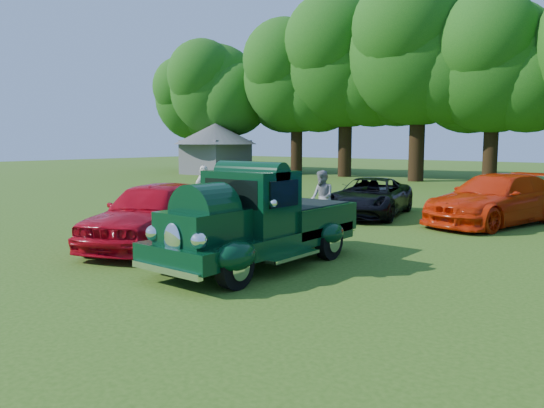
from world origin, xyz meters
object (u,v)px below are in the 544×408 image
Objects in this scene: spectator_pink at (265,195)px; gazebo at (215,143)px; hero_pickup at (259,224)px; back_car_lime at (241,184)px; red_convertible at (155,213)px; spectator_white at (203,190)px; back_car_black at (370,197)px; spectator_grey at (322,197)px; back_car_orange at (496,199)px.

spectator_pink is 25.67m from gazebo.
hero_pickup is at bearing -55.31° from spectator_pink.
back_car_lime is at bearing 133.98° from spectator_pink.
back_car_lime is (-5.54, 9.28, -0.14)m from red_convertible.
red_convertible is 5.41m from spectator_white.
back_car_black is 5.75m from spectator_white.
hero_pickup is 30.53m from gazebo.
spectator_white is 0.27× the size of gazebo.
back_car_lime is 7.24m from back_car_black.
back_car_black is at bearing 101.89° from hero_pickup.
spectator_grey is at bearing -109.28° from back_car_black.
back_car_black is (7.12, -1.30, -0.02)m from back_car_lime.
spectator_pink is (-1.36, -4.03, 0.31)m from back_car_black.
red_convertible is 1.16× the size of back_car_lime.
red_convertible is 1.01× the size of back_car_black.
spectator_pink is 1.15× the size of spectator_grey.
red_convertible is at bearing -106.07° from back_car_orange.
back_car_orange is 9.48m from spectator_white.
back_car_orange is 27.34m from gazebo.
spectator_white is at bearing -135.94° from spectator_grey.
red_convertible is at bearing -96.42° from spectator_pink.
back_car_black is 2.43× the size of spectator_pink.
gazebo is (-24.33, 12.36, 1.63)m from back_car_orange.
spectator_pink is 3.26m from spectator_white.
back_car_orange is 5.36m from spectator_grey.
back_car_orange is at bearing -2.73° from back_car_black.
back_car_lime is 0.76× the size of back_car_orange.
spectator_grey is (6.86, -3.91, 0.16)m from back_car_lime.
spectator_white reaches higher than back_car_black.
back_car_orange reaches higher than back_car_lime.
spectator_grey reaches higher than back_car_lime.
hero_pickup is at bearing -37.38° from spectator_grey.
spectator_white reaches higher than back_car_lime.
red_convertible is at bearing -114.79° from back_car_black.
back_car_black is at bearing 68.05° from spectator_pink.
spectator_white reaches higher than red_convertible.
spectator_grey is (1.10, 1.42, -0.13)m from spectator_pink.
red_convertible is at bearing -158.54° from spectator_white.
gazebo is (-18.83, 21.10, 1.59)m from red_convertible.
red_convertible is 0.74× the size of gazebo.
hero_pickup reaches higher than spectator_white.
gazebo is (-22.08, 21.02, 1.55)m from hero_pickup.
spectator_grey reaches higher than red_convertible.
red_convertible reaches higher than back_car_orange.
spectator_pink is (0.22, 3.96, 0.16)m from red_convertible.
back_car_orange is at bearing -26.94° from gazebo.
spectator_grey reaches higher than back_car_orange.
back_car_orange is at bearing 38.89° from spectator_pink.
back_car_black is 3.99m from back_car_orange.
gazebo reaches higher than back_car_black.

